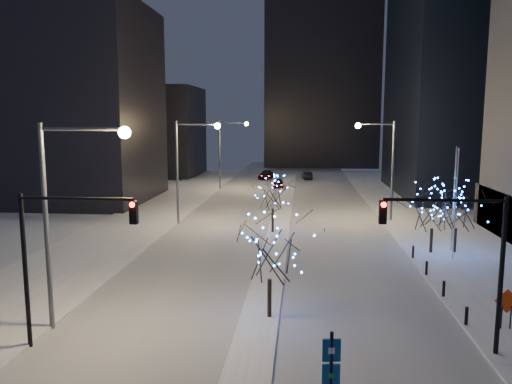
# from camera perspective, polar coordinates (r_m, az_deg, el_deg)

# --- Properties ---
(ground) EXTENTS (160.00, 160.00, 0.00)m
(ground) POSITION_cam_1_polar(r_m,az_deg,el_deg) (22.66, -0.53, -18.29)
(ground) COLOR white
(ground) RESTS_ON ground
(road) EXTENTS (20.00, 130.00, 0.02)m
(road) POSITION_cam_1_polar(r_m,az_deg,el_deg) (56.12, 3.11, -2.14)
(road) COLOR #B5BBC5
(road) RESTS_ON ground
(median) EXTENTS (2.00, 80.00, 0.15)m
(median) POSITION_cam_1_polar(r_m,az_deg,el_deg) (51.20, 2.90, -3.08)
(median) COLOR white
(median) RESTS_ON ground
(east_sidewalk) EXTENTS (10.00, 90.00, 0.15)m
(east_sidewalk) POSITION_cam_1_polar(r_m,az_deg,el_deg) (43.37, 22.61, -5.79)
(east_sidewalk) COLOR white
(east_sidewalk) RESTS_ON ground
(west_sidewalk) EXTENTS (8.00, 90.00, 0.15)m
(west_sidewalk) POSITION_cam_1_polar(r_m,az_deg,el_deg) (44.41, -16.12, -5.15)
(west_sidewalk) COLOR white
(west_sidewalk) RESTS_ON ground
(filler_west_near) EXTENTS (22.00, 18.00, 24.00)m
(filler_west_near) POSITION_cam_1_polar(r_m,az_deg,el_deg) (67.29, -21.53, 9.29)
(filler_west_near) COLOR black
(filler_west_near) RESTS_ON ground
(filler_west_far) EXTENTS (18.00, 16.00, 16.00)m
(filler_west_far) POSITION_cam_1_polar(r_m,az_deg,el_deg) (94.46, -12.06, 6.79)
(filler_west_far) COLOR black
(filler_west_far) RESTS_ON ground
(horizon_block) EXTENTS (24.00, 14.00, 42.00)m
(horizon_block) POSITION_cam_1_polar(r_m,az_deg,el_deg) (112.76, 7.50, 13.72)
(horizon_block) COLOR black
(horizon_block) RESTS_ON ground
(street_lamp_w_near) EXTENTS (4.40, 0.56, 10.00)m
(street_lamp_w_near) POSITION_cam_1_polar(r_m,az_deg,el_deg) (25.01, -20.88, -0.63)
(street_lamp_w_near) COLOR #595E66
(street_lamp_w_near) RESTS_ON ground
(street_lamp_w_mid) EXTENTS (4.40, 0.56, 10.00)m
(street_lamp_w_mid) POSITION_cam_1_polar(r_m,az_deg,el_deg) (48.57, -7.82, 3.90)
(street_lamp_w_mid) COLOR #595E66
(street_lamp_w_mid) RESTS_ON ground
(street_lamp_w_far) EXTENTS (4.40, 0.56, 10.00)m
(street_lamp_w_far) POSITION_cam_1_polar(r_m,az_deg,el_deg) (73.09, -3.37, 5.40)
(street_lamp_w_far) COLOR #595E66
(street_lamp_w_far) RESTS_ON ground
(street_lamp_east) EXTENTS (3.90, 0.56, 10.00)m
(street_lamp_east) POSITION_cam_1_polar(r_m,az_deg,el_deg) (50.93, 14.38, 3.86)
(street_lamp_east) COLOR #595E66
(street_lamp_east) RESTS_ON ground
(traffic_signal_west) EXTENTS (5.26, 0.43, 7.00)m
(traffic_signal_west) POSITION_cam_1_polar(r_m,az_deg,el_deg) (23.36, -21.72, -5.62)
(traffic_signal_west) COLOR black
(traffic_signal_west) RESTS_ON ground
(traffic_signal_east) EXTENTS (5.26, 0.43, 7.00)m
(traffic_signal_east) POSITION_cam_1_polar(r_m,az_deg,el_deg) (22.88, 22.74, -5.96)
(traffic_signal_east) COLOR black
(traffic_signal_east) RESTS_ON ground
(flagpoles) EXTENTS (1.35, 2.60, 8.00)m
(flagpoles) POSITION_cam_1_polar(r_m,az_deg,el_deg) (39.44, 21.90, -0.10)
(flagpoles) COLOR silver
(flagpoles) RESTS_ON east_sidewalk
(bollards) EXTENTS (0.16, 12.16, 0.90)m
(bollards) POSITION_cam_1_polar(r_m,az_deg,el_deg) (32.66, 19.73, -9.20)
(bollards) COLOR black
(bollards) RESTS_ON east_sidewalk
(car_near) EXTENTS (1.76, 4.00, 1.34)m
(car_near) POSITION_cam_1_polar(r_m,az_deg,el_deg) (74.98, 2.54, 1.00)
(car_near) COLOR black
(car_near) RESTS_ON ground
(car_mid) EXTENTS (1.93, 4.18, 1.33)m
(car_mid) POSITION_cam_1_polar(r_m,az_deg,el_deg) (85.97, 5.84, 1.89)
(car_mid) COLOR black
(car_mid) RESTS_ON ground
(car_far) EXTENTS (2.71, 5.05, 1.39)m
(car_far) POSITION_cam_1_polar(r_m,az_deg,el_deg) (86.25, 1.16, 1.98)
(car_far) COLOR black
(car_far) RESTS_ON ground
(holiday_tree_median_near) EXTENTS (5.33, 5.33, 5.66)m
(holiday_tree_median_near) POSITION_cam_1_polar(r_m,az_deg,el_deg) (25.15, 1.56, -6.32)
(holiday_tree_median_near) COLOR black
(holiday_tree_median_near) RESTS_ON median
(holiday_tree_median_far) EXTENTS (4.27, 4.27, 5.17)m
(holiday_tree_median_far) POSITION_cam_1_polar(r_m,az_deg,el_deg) (44.34, 1.93, -0.15)
(holiday_tree_median_far) COLOR black
(holiday_tree_median_far) RESTS_ON median
(holiday_tree_plaza_near) EXTENTS (5.72, 5.72, 5.52)m
(holiday_tree_plaza_near) POSITION_cam_1_polar(r_m,az_deg,el_deg) (39.68, 19.57, -1.61)
(holiday_tree_plaza_near) COLOR black
(holiday_tree_plaza_near) RESTS_ON east_sidewalk
(holiday_tree_plaza_far) EXTENTS (5.53, 5.53, 5.56)m
(holiday_tree_plaza_far) POSITION_cam_1_polar(r_m,az_deg,el_deg) (40.43, 21.99, -1.54)
(holiday_tree_plaza_far) COLOR black
(holiday_tree_plaza_far) RESTS_ON east_sidewalk
(wayfinding_sign) EXTENTS (0.60, 0.15, 3.35)m
(wayfinding_sign) POSITION_cam_1_polar(r_m,az_deg,el_deg) (17.42, 8.57, -19.43)
(wayfinding_sign) COLOR black
(wayfinding_sign) RESTS_ON ground
(construction_sign) EXTENTS (1.20, 0.06, 1.98)m
(construction_sign) POSITION_cam_1_polar(r_m,az_deg,el_deg) (27.27, 26.76, -11.45)
(construction_sign) COLOR black
(construction_sign) RESTS_ON east_sidewalk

